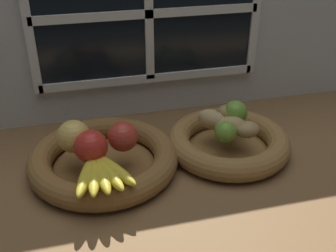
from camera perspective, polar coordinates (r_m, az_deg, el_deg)
ground_plane at (r=103.58cm, az=0.83°, el=-5.84°), size 140.00×90.00×3.00cm
back_wall at (r=117.58cm, az=-2.94°, el=14.39°), size 140.00×4.60×55.00cm
fruit_bowl_left at (r=100.18cm, az=-9.10°, el=-4.68°), size 36.56×36.56×5.85cm
fruit_bowl_right at (r=106.84cm, az=8.50°, el=-2.26°), size 32.07×32.07×5.85cm
apple_red_front at (r=92.47cm, az=-10.87°, el=-2.88°), size 7.67×7.67×7.67cm
apple_red_right at (r=95.48cm, az=-6.40°, el=-1.53°), size 7.24×7.24×7.24cm
apple_golden_left at (r=96.84cm, az=-13.20°, el=-1.47°), size 7.95×7.95×7.95cm
banana_bunch_front at (r=87.99cm, az=-9.53°, el=-6.50°), size 14.24×16.41×2.80cm
potato_back at (r=108.55cm, az=8.85°, el=1.71°), size 9.21×8.84×5.18cm
potato_large at (r=104.24cm, az=8.71°, el=0.17°), size 8.96×5.94×4.19cm
potato_oblong at (r=105.12cm, az=6.19°, el=0.92°), size 8.74×9.29×5.17cm
potato_small at (r=102.85cm, az=11.17°, el=-0.51°), size 6.40×5.22×4.16cm
lime_near at (r=99.67cm, az=8.16°, el=-0.83°), size 5.44×5.44×5.44cm
lime_far at (r=108.22cm, az=9.52°, el=1.92°), size 6.38×6.38×6.38cm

